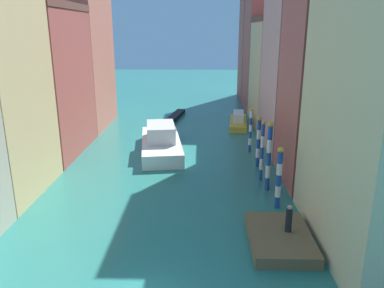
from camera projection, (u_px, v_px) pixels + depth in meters
ground_plane at (177, 145)px, 39.46m from camera, size 154.00×154.00×0.00m
building_left_2 at (43, 80)px, 35.48m from camera, size 6.68×10.96×13.84m
building_left_3 at (77, 55)px, 45.18m from camera, size 6.68×10.50×17.05m
building_right_1 at (333, 71)px, 28.11m from camera, size 6.68×7.72×17.10m
building_right_2 at (305, 36)px, 35.95m from camera, size 6.68×9.72×21.71m
building_right_3 at (281, 71)px, 46.83m from camera, size 6.68×10.28×13.03m
building_right_4 at (269, 43)px, 55.25m from camera, size 6.68×9.04×19.13m
building_right_5 at (261, 33)px, 63.28m from camera, size 6.68×7.77×21.92m
waterfront_dock at (280, 238)px, 21.23m from camera, size 3.39×5.06×0.66m
person_on_dock at (289, 219)px, 21.11m from camera, size 0.36×0.36×1.58m
mooring_pole_0 at (279, 177)px, 25.01m from camera, size 0.39×0.39×4.27m
mooring_pole_1 at (269, 156)px, 27.69m from camera, size 0.39×0.39×5.21m
mooring_pole_2 at (262, 151)px, 29.56m from camera, size 0.30×0.30×4.82m
mooring_pole_3 at (258, 141)px, 32.62m from camera, size 0.36×0.36×4.48m
mooring_pole_4 at (250, 130)px, 36.79m from camera, size 0.30×0.30×4.31m
vaporetto_white at (161, 142)px, 37.00m from camera, size 5.04×10.68×2.78m
gondola_black at (174, 118)px, 50.45m from camera, size 2.63×9.32×0.53m
motorboat_0 at (238, 121)px, 47.23m from camera, size 2.68×7.53×1.70m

